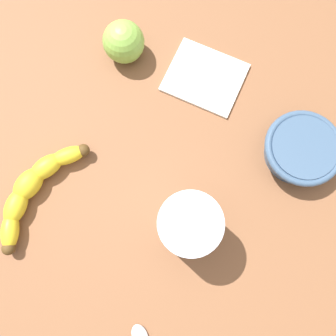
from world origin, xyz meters
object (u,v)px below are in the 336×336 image
object	(u,v)px
banana	(34,188)
smoothie_glass	(188,226)
green_apple_fruit	(124,42)
ceramic_bowl	(301,150)

from	to	relation	value
banana	smoothie_glass	size ratio (longest dim) A/B	1.83
banana	green_apple_fruit	bearing A→B (deg)	-174.77
banana	smoothie_glass	distance (cm)	26.37
banana	green_apple_fruit	xyz separation A→B (cm)	(-4.76, 29.34, 1.79)
ceramic_bowl	green_apple_fruit	distance (cm)	36.03
banana	ceramic_bowl	distance (cm)	45.12
ceramic_bowl	banana	bearing A→B (deg)	-133.61
smoothie_glass	green_apple_fruit	world-z (taller)	smoothie_glass
banana	ceramic_bowl	xyz separation A→B (cm)	(31.11, 32.66, 0.91)
banana	smoothie_glass	bearing A→B (deg)	110.23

